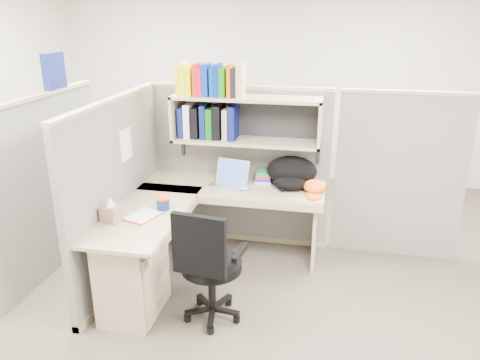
% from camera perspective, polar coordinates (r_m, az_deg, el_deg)
% --- Properties ---
extents(ground, '(6.00, 6.00, 0.00)m').
position_cam_1_polar(ground, '(4.30, -2.48, -12.42)').
color(ground, '#3B352D').
rests_on(ground, ground).
extents(room_shell, '(6.00, 6.00, 6.00)m').
position_cam_1_polar(room_shell, '(3.70, -2.85, 9.28)').
color(room_shell, beige).
rests_on(room_shell, ground).
extents(cubicle, '(3.79, 1.84, 1.95)m').
position_cam_1_polar(cubicle, '(4.40, -5.87, 1.37)').
color(cubicle, '#5B5C57').
rests_on(cubicle, ground).
extents(desk, '(1.74, 1.75, 0.73)m').
position_cam_1_polar(desk, '(3.96, -9.39, -8.44)').
color(desk, gray).
rests_on(desk, ground).
extents(laptop, '(0.40, 0.40, 0.24)m').
position_cam_1_polar(laptop, '(4.41, -1.49, 0.74)').
color(laptop, silver).
rests_on(laptop, desk).
extents(backpack, '(0.55, 0.47, 0.28)m').
position_cam_1_polar(backpack, '(4.41, 6.24, 0.88)').
color(backpack, black).
rests_on(backpack, desk).
extents(orange_cap, '(0.21, 0.25, 0.11)m').
position_cam_1_polar(orange_cap, '(4.34, 9.10, -0.76)').
color(orange_cap, orange).
rests_on(orange_cap, desk).
extents(snack_canister, '(0.12, 0.12, 0.11)m').
position_cam_1_polar(snack_canister, '(3.97, -9.38, -2.77)').
color(snack_canister, navy).
rests_on(snack_canister, desk).
extents(tissue_box, '(0.15, 0.15, 0.21)m').
position_cam_1_polar(tissue_box, '(3.82, -15.49, -3.44)').
color(tissue_box, '#956B54').
rests_on(tissue_box, desk).
extents(mouse, '(0.11, 0.08, 0.04)m').
position_cam_1_polar(mouse, '(4.34, 0.51, -1.03)').
color(mouse, '#93B4D0').
rests_on(mouse, desk).
extents(paper_cup, '(0.09, 0.09, 0.10)m').
position_cam_1_polar(paper_cup, '(4.63, -0.94, 0.77)').
color(paper_cup, silver).
rests_on(paper_cup, desk).
extents(book_stack, '(0.16, 0.22, 0.11)m').
position_cam_1_polar(book_stack, '(4.57, 2.97, 0.52)').
color(book_stack, slate).
rests_on(book_stack, desk).
extents(loose_paper, '(0.28, 0.32, 0.00)m').
position_cam_1_polar(loose_paper, '(3.90, -11.75, -4.22)').
color(loose_paper, white).
rests_on(loose_paper, desk).
extents(task_chair, '(0.54, 0.50, 0.98)m').
position_cam_1_polar(task_chair, '(3.66, -3.72, -12.38)').
color(task_chair, black).
rests_on(task_chair, ground).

